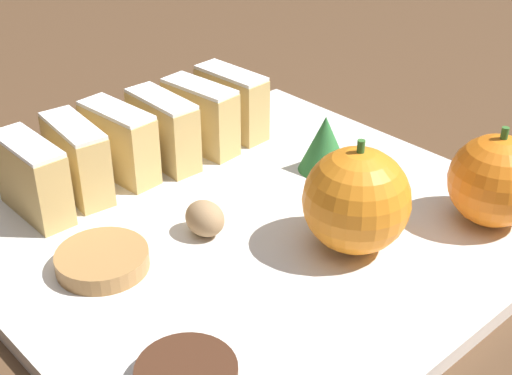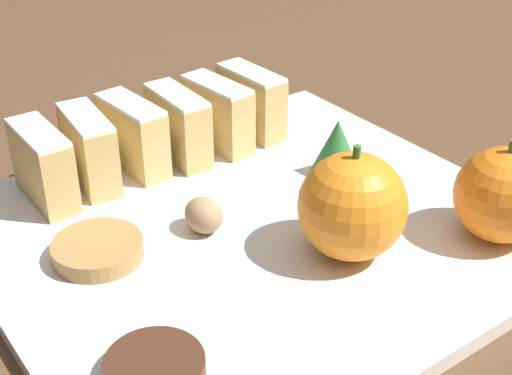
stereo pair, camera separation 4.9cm
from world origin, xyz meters
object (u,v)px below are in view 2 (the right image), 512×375
at_px(orange_near, 503,195).
at_px(chocolate_cookie, 155,368).
at_px(walnut, 204,215).
at_px(orange_far, 352,206).

distance_m(orange_near, chocolate_cookie, 0.26).
xyz_separation_m(orange_near, chocolate_cookie, (-0.02, -0.26, -0.03)).
xyz_separation_m(walnut, chocolate_cookie, (0.10, -0.10, -0.01)).
bearing_deg(chocolate_cookie, walnut, 136.92).
bearing_deg(orange_far, chocolate_cookie, -81.72).
height_order(orange_near, walnut, orange_near).
xyz_separation_m(orange_far, walnut, (-0.08, -0.06, -0.02)).
relative_size(walnut, chocolate_cookie, 0.56).
height_order(orange_near, chocolate_cookie, orange_near).
distance_m(orange_far, chocolate_cookie, 0.16).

